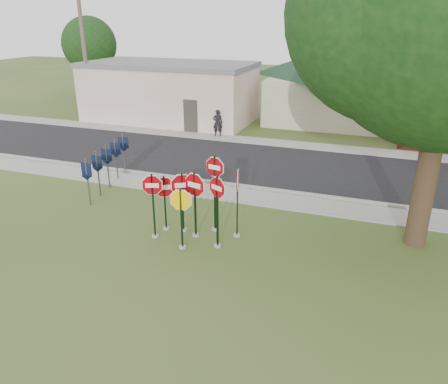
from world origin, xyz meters
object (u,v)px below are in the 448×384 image
(stop_sign_center, at_px, (195,195))
(stop_sign_left, at_px, (153,198))
(utility_pole_near, at_px, (84,52))
(stop_sign_yellow, at_px, (181,211))
(pedestrian, at_px, (218,123))

(stop_sign_center, relative_size, stop_sign_left, 1.03)
(stop_sign_center, xyz_separation_m, stop_sign_left, (-1.32, -0.55, -0.08))
(stop_sign_center, relative_size, utility_pole_near, 0.27)
(stop_sign_yellow, distance_m, pedestrian, 14.68)
(stop_sign_center, bearing_deg, pedestrian, 107.53)
(stop_sign_yellow, xyz_separation_m, pedestrian, (-4.07, 14.09, -0.44))
(stop_sign_center, distance_m, pedestrian, 13.81)
(pedestrian, bearing_deg, utility_pole_near, -25.94)
(stop_sign_yellow, distance_m, stop_sign_left, 1.30)
(stop_sign_left, bearing_deg, stop_sign_center, 22.60)
(stop_sign_left, relative_size, utility_pole_near, 0.26)
(stop_sign_yellow, bearing_deg, stop_sign_center, 84.75)
(stop_sign_yellow, bearing_deg, pedestrian, 106.11)
(stop_sign_center, height_order, utility_pole_near, utility_pole_near)
(stop_sign_left, relative_size, pedestrian, 1.44)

